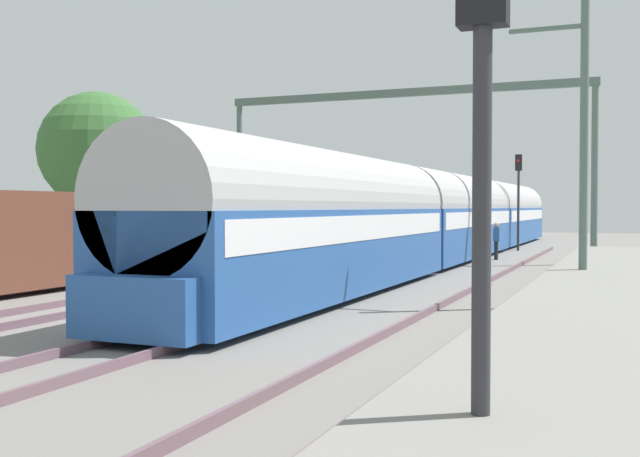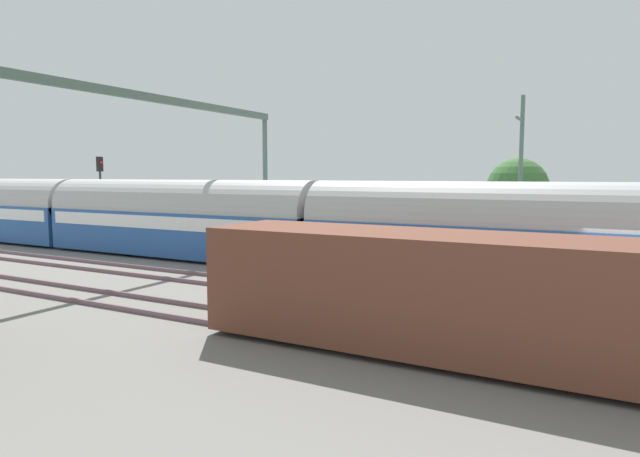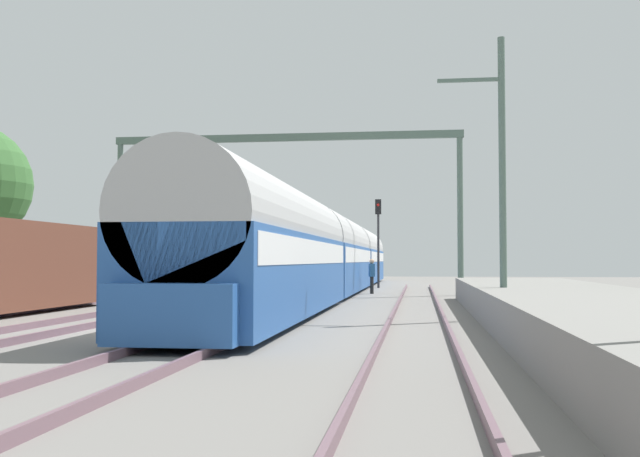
% 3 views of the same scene
% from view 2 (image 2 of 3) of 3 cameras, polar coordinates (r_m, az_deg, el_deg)
% --- Properties ---
extents(ground, '(120.00, 120.00, 0.00)m').
position_cam_2_polar(ground, '(19.15, 29.40, -7.79)').
color(ground, slate).
extents(track_far_west, '(1.52, 60.00, 0.16)m').
position_cam_2_polar(track_far_west, '(12.93, 29.89, -13.77)').
color(track_far_west, '#6F535D').
rests_on(track_far_west, ground).
extents(track_west, '(1.51, 60.00, 0.16)m').
position_cam_2_polar(track_west, '(17.04, 29.53, -9.13)').
color(track_west, '#6F535D').
rests_on(track_west, ground).
extents(track_east, '(1.51, 60.00, 0.16)m').
position_cam_2_polar(track_east, '(21.23, 29.31, -6.30)').
color(track_east, '#6F535D').
rests_on(track_east, ground).
extents(track_far_east, '(1.52, 60.00, 0.16)m').
position_cam_2_polar(track_far_east, '(25.45, 29.17, -4.40)').
color(track_far_east, '#6F535D').
rests_on(track_far_east, ground).
extents(platform, '(4.40, 28.00, 0.90)m').
position_cam_2_polar(platform, '(29.20, 25.19, -2.27)').
color(platform, gray).
rests_on(platform, ground).
extents(passenger_train, '(2.93, 49.20, 3.82)m').
position_cam_2_polar(passenger_train, '(28.63, -14.80, 1.00)').
color(passenger_train, '#28569E').
rests_on(passenger_train, ground).
extents(freight_car, '(2.80, 13.00, 2.70)m').
position_cam_2_polar(freight_car, '(12.83, 15.55, -6.90)').
color(freight_car, brown).
rests_on(freight_car, ground).
extents(person_crossing, '(0.33, 0.45, 1.73)m').
position_cam_2_polar(person_crossing, '(30.30, -12.34, -0.49)').
color(person_crossing, black).
rests_on(person_crossing, ground).
extents(railway_signal_far, '(0.36, 0.30, 5.33)m').
position_cam_2_polar(railway_signal_far, '(35.74, -22.19, 3.95)').
color(railway_signal_far, '#2D2D33').
rests_on(railway_signal_far, ground).
extents(catenary_gantry, '(17.27, 0.28, 7.86)m').
position_cam_2_polar(catenary_gantry, '(26.25, -16.38, 9.23)').
color(catenary_gantry, '#51685D').
rests_on(catenary_gantry, ground).
extents(catenary_pole_east_mid, '(1.90, 0.20, 8.00)m').
position_cam_2_polar(catenary_pole_east_mid, '(27.73, 20.42, 5.19)').
color(catenary_pole_east_mid, '#51685D').
rests_on(catenary_pole_east_mid, ground).
extents(tree_east_background, '(3.69, 3.69, 5.25)m').
position_cam_2_polar(tree_east_background, '(35.07, 20.16, 3.99)').
color(tree_east_background, '#4C3826').
rests_on(tree_east_background, ground).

